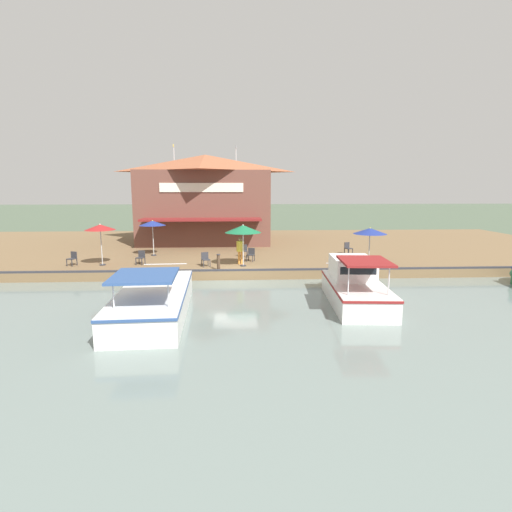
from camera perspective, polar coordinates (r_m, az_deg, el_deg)
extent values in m
plane|color=#4C5B47|center=(22.90, -2.99, -3.66)|extent=(220.00, 220.00, 0.00)
cube|color=brown|center=(33.65, -2.97, 1.17)|extent=(22.00, 56.00, 0.60)
cube|color=#2D2D33|center=(22.85, -3.01, -2.01)|extent=(0.20, 50.40, 0.10)
cube|color=brown|center=(36.13, -7.13, 7.02)|extent=(8.82, 10.80, 6.08)
pyramid|color=#9E5638|center=(36.15, -7.26, 13.01)|extent=(9.26, 11.34, 1.47)
cube|color=maroon|center=(30.89, -7.82, 5.19)|extent=(1.80, 9.18, 0.16)
cube|color=silver|center=(31.65, -7.78, 9.67)|extent=(0.08, 6.48, 0.70)
cylinder|color=silver|center=(36.08, -2.87, 13.70)|extent=(0.06, 0.06, 2.25)
cube|color=#4C4C56|center=(35.98, -2.88, 15.27)|extent=(0.36, 0.03, 0.24)
cylinder|color=silver|center=(36.48, -11.62, 13.56)|extent=(0.06, 0.06, 2.35)
cube|color=gold|center=(36.39, -11.72, 15.19)|extent=(0.36, 0.03, 0.24)
cylinder|color=#B7B7B7|center=(28.71, -14.48, 2.36)|extent=(0.06, 0.06, 2.34)
cylinder|color=#2D2D33|center=(28.87, -14.39, 0.12)|extent=(0.36, 0.36, 0.06)
cone|color=navy|center=(28.60, -14.58, 4.58)|extent=(1.80, 1.80, 0.33)
cone|color=yellow|center=(28.60, -14.58, 4.62)|extent=(1.11, 1.11, 0.27)
sphere|color=yellow|center=(28.58, -14.59, 4.91)|extent=(0.08, 0.08, 0.08)
cylinder|color=#B7B7B7|center=(26.05, -21.22, 1.35)|extent=(0.06, 0.06, 2.40)
cylinder|color=#2D2D33|center=(26.23, -21.06, -1.18)|extent=(0.36, 0.36, 0.06)
cone|color=maroon|center=(25.92, -21.37, 3.86)|extent=(1.81, 1.81, 0.34)
cone|color=white|center=(25.92, -21.38, 3.90)|extent=(1.12, 1.12, 0.27)
sphere|color=white|center=(25.90, -21.40, 4.23)|extent=(0.08, 0.08, 0.08)
cylinder|color=#B7B7B7|center=(24.04, -1.85, 1.29)|extent=(0.06, 0.06, 2.34)
cylinder|color=#2D2D33|center=(24.23, -1.83, -1.38)|extent=(0.36, 0.36, 0.06)
cone|color=#19663D|center=(23.90, -1.86, 3.90)|extent=(2.18, 2.18, 0.45)
cone|color=silver|center=(23.90, -1.86, 3.94)|extent=(1.35, 1.35, 0.36)
sphere|color=silver|center=(23.88, -1.87, 4.44)|extent=(0.08, 0.08, 0.08)
cylinder|color=#B7B7B7|center=(25.44, 15.87, 1.17)|extent=(0.06, 0.06, 2.15)
cylinder|color=#2D2D33|center=(25.61, 15.76, -1.14)|extent=(0.36, 0.36, 0.06)
cone|color=navy|center=(25.31, 15.98, 3.45)|extent=(2.02, 2.02, 0.36)
cone|color=yellow|center=(25.31, 15.98, 3.50)|extent=(1.25, 1.25, 0.29)
sphere|color=yellow|center=(25.30, 16.00, 3.86)|extent=(0.08, 0.08, 0.08)
cube|color=#2D2D33|center=(26.49, -24.80, -0.92)|extent=(0.05, 0.05, 0.42)
cube|color=#2D2D33|center=(26.77, -25.41, -0.86)|extent=(0.05, 0.05, 0.42)
cube|color=#2D2D33|center=(26.77, -24.21, -0.78)|extent=(0.05, 0.05, 0.42)
cube|color=#2D2D33|center=(27.05, -24.81, -0.72)|extent=(0.05, 0.05, 0.42)
cube|color=#2D2D33|center=(26.73, -24.84, -0.37)|extent=(0.58, 0.58, 0.05)
cube|color=#2D2D33|center=(26.84, -24.58, 0.17)|extent=(0.21, 0.42, 0.40)
cube|color=#2D2D33|center=(29.19, 13.62, 0.62)|extent=(0.05, 0.05, 0.42)
cube|color=#2D2D33|center=(28.94, 13.02, 0.56)|extent=(0.05, 0.05, 0.42)
cube|color=#2D2D33|center=(29.49, 13.12, 0.73)|extent=(0.05, 0.05, 0.42)
cube|color=#2D2D33|center=(29.24, 12.52, 0.67)|extent=(0.05, 0.05, 0.42)
cube|color=#2D2D33|center=(29.18, 13.09, 1.06)|extent=(0.58, 0.58, 0.05)
cube|color=#2D2D33|center=(29.30, 12.85, 1.54)|extent=(0.22, 0.42, 0.40)
cube|color=#2D2D33|center=(24.10, -6.58, -1.06)|extent=(0.05, 0.05, 0.42)
cube|color=#2D2D33|center=(23.99, -7.49, -1.13)|extent=(0.05, 0.05, 0.42)
cube|color=#2D2D33|center=(24.47, -6.86, -0.90)|extent=(0.05, 0.05, 0.42)
cube|color=#2D2D33|center=(24.36, -7.76, -0.97)|extent=(0.05, 0.05, 0.42)
cube|color=#2D2D33|center=(24.19, -7.19, -0.52)|extent=(0.57, 0.57, 0.05)
cube|color=#2D2D33|center=(24.34, -7.33, 0.08)|extent=(0.19, 0.43, 0.40)
cube|color=#2D2D33|center=(25.49, -0.48, -0.40)|extent=(0.05, 0.05, 0.42)
cube|color=#2D2D33|center=(25.61, -1.34, -0.36)|extent=(0.05, 0.05, 0.42)
cube|color=#2D2D33|center=(25.87, -0.23, -0.25)|extent=(0.05, 0.05, 0.42)
cube|color=#2D2D33|center=(25.98, -1.07, -0.21)|extent=(0.05, 0.05, 0.42)
cube|color=#2D2D33|center=(25.70, -0.78, 0.16)|extent=(0.56, 0.56, 0.05)
cube|color=#2D2D33|center=(25.85, -0.65, 0.72)|extent=(0.18, 0.43, 0.40)
cube|color=#2D2D33|center=(27.13, -1.24, 0.21)|extent=(0.04, 0.04, 0.42)
cube|color=#2D2D33|center=(27.10, -2.08, 0.20)|extent=(0.04, 0.04, 0.42)
cube|color=#2D2D33|center=(27.52, -1.31, 0.35)|extent=(0.04, 0.04, 0.42)
cube|color=#2D2D33|center=(27.49, -2.14, 0.33)|extent=(0.04, 0.04, 0.42)
cube|color=#2D2D33|center=(27.27, -1.70, 0.71)|extent=(0.46, 0.46, 0.05)
cube|color=#2D2D33|center=(27.44, -1.73, 1.24)|extent=(0.06, 0.44, 0.40)
cube|color=#2D2D33|center=(25.44, -15.99, -0.80)|extent=(0.05, 0.05, 0.42)
cube|color=#2D2D33|center=(25.63, -16.78, -0.77)|extent=(0.05, 0.05, 0.42)
cube|color=#2D2D33|center=(25.79, -15.58, -0.64)|extent=(0.05, 0.05, 0.42)
cube|color=#2D2D33|center=(25.97, -16.36, -0.61)|extent=(0.05, 0.05, 0.42)
cube|color=#2D2D33|center=(25.67, -16.20, -0.24)|extent=(0.54, 0.54, 0.05)
cube|color=#2D2D33|center=(25.81, -16.02, 0.33)|extent=(0.15, 0.44, 0.40)
cylinder|color=orange|center=(24.83, -2.44, -0.24)|extent=(0.13, 0.13, 0.80)
cylinder|color=orange|center=(24.84, -2.07, -0.23)|extent=(0.13, 0.13, 0.80)
cylinder|color=gold|center=(24.72, -2.27, 1.41)|extent=(0.47, 0.47, 0.64)
sphere|color=#9E7051|center=(24.66, -2.27, 2.39)|extent=(0.22, 0.22, 0.22)
cube|color=white|center=(17.19, -14.41, -6.38)|extent=(7.54, 3.01, 1.07)
ellipsoid|color=white|center=(20.75, -12.84, -3.55)|extent=(2.73, 2.66, 1.07)
cube|color=#2D4C84|center=(17.07, -14.47, -4.91)|extent=(7.63, 3.05, 0.10)
cube|color=#2D4C84|center=(15.16, -15.66, -2.73)|extent=(2.75, 2.39, 0.09)
cylinder|color=silver|center=(14.36, -12.42, -5.26)|extent=(0.05, 0.05, 0.97)
cylinder|color=silver|center=(14.71, -19.72, -5.25)|extent=(0.05, 0.05, 0.97)
cylinder|color=silver|center=(20.87, -12.82, -1.13)|extent=(0.14, 2.14, 0.04)
cube|color=white|center=(18.69, 14.08, -5.19)|extent=(5.88, 2.70, 0.99)
ellipsoid|color=white|center=(21.41, 12.42, -3.24)|extent=(2.18, 2.31, 0.99)
cube|color=maroon|center=(18.59, 14.13, -3.96)|extent=(5.95, 2.75, 0.10)
cube|color=white|center=(19.43, 13.55, -1.63)|extent=(2.73, 2.01, 0.97)
cube|color=black|center=(18.18, 14.40, -2.05)|extent=(0.18, 1.60, 0.34)
cube|color=maroon|center=(17.04, 15.29, -0.73)|extent=(2.58, 2.12, 0.09)
cylinder|color=silver|center=(16.68, 18.46, -3.27)|extent=(0.05, 0.05, 1.23)
cylinder|color=silver|center=(16.28, 13.07, -3.32)|extent=(0.05, 0.05, 1.23)
cylinder|color=silver|center=(21.48, 12.38, -1.03)|extent=(0.18, 1.82, 0.04)
cylinder|color=#473323|center=(23.04, -5.38, -0.93)|extent=(0.18, 0.18, 0.90)
cylinder|color=#2D2D33|center=(22.96, -5.40, 0.22)|extent=(0.22, 0.22, 0.04)
cylinder|color=brown|center=(41.22, -11.61, 5.27)|extent=(0.41, 0.41, 3.27)
sphere|color=#285623|center=(41.11, -11.77, 9.85)|extent=(4.43, 4.43, 4.43)
sphere|color=#285623|center=(40.34, -12.88, 9.19)|extent=(3.10, 3.10, 3.10)
cylinder|color=brown|center=(41.07, -7.23, 5.58)|extent=(0.37, 0.37, 3.58)
sphere|color=#2D6028|center=(40.97, -7.32, 9.87)|extent=(3.41, 3.41, 3.41)
sphere|color=#2D6028|center=(40.33, -8.12, 9.37)|extent=(2.39, 2.39, 2.39)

